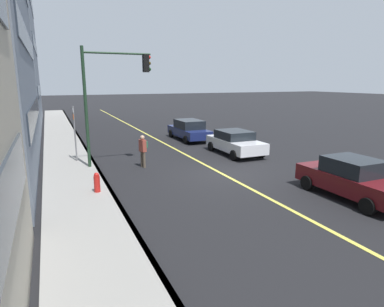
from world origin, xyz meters
name	(u,v)px	position (x,y,z in m)	size (l,w,h in m)	color
ground	(223,174)	(0.00, 0.00, 0.00)	(200.00, 200.00, 0.00)	black
sidewalk_slab	(78,191)	(0.00, 6.73, 0.07)	(80.00, 2.61, 0.15)	gray
curb_edge	(108,187)	(0.00, 5.51, 0.07)	(80.00, 0.16, 0.15)	slate
lane_stripe_center	(223,174)	(0.00, 0.00, 0.01)	(80.00, 0.16, 0.01)	#D8CC4C
car_maroon	(352,178)	(-4.85, -2.96, 0.78)	(4.35, 1.93, 1.57)	#591116
car_navy	(189,130)	(9.56, -2.26, 0.79)	(4.73, 1.99, 1.54)	navy
car_white	(235,142)	(3.75, -2.89, 0.75)	(4.34, 2.10, 1.45)	silver
pedestrian_with_backpack	(143,149)	(2.90, 3.18, 0.99)	(0.45, 0.44, 1.70)	brown
traffic_light_mast	(110,87)	(3.57, 4.59, 4.13)	(0.28, 3.47, 6.09)	#1E3823
street_sign_post	(75,130)	(5.14, 6.33, 1.84)	(0.60, 0.08, 3.14)	slate
fire_hydrant	(97,184)	(-0.65, 6.03, 0.47)	(0.24, 0.24, 0.94)	red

